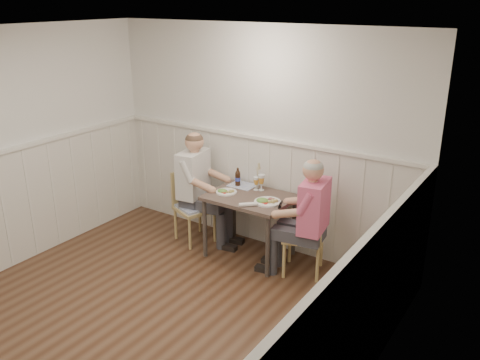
{
  "coord_description": "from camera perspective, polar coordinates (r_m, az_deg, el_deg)",
  "views": [
    {
      "loc": [
        2.95,
        -2.65,
        2.87
      ],
      "look_at": [
        0.13,
        1.64,
        1.0
      ],
      "focal_mm": 38.0,
      "sensor_mm": 36.0,
      "label": 1
    }
  ],
  "objects": [
    {
      "name": "plate_diner",
      "position": [
        5.8,
        -1.69,
        -1.26
      ],
      "size": [
        0.24,
        0.24,
        0.06
      ],
      "color": "white",
      "rests_on": "dining_table"
    },
    {
      "name": "gingham_mat",
      "position": [
        6.02,
        0.26,
        -0.6
      ],
      "size": [
        0.31,
        0.25,
        0.01
      ],
      "color": "#6274B1",
      "rests_on": "dining_table"
    },
    {
      "name": "beer_glass_a",
      "position": [
        5.83,
        2.42,
        0.01
      ],
      "size": [
        0.08,
        0.08,
        0.19
      ],
      "color": "silver",
      "rests_on": "dining_table"
    },
    {
      "name": "ground_plane",
      "position": [
        4.9,
        -12.36,
        -16.43
      ],
      "size": [
        4.5,
        4.5,
        0.0
      ],
      "primitive_type": "plane",
      "color": "#452918"
    },
    {
      "name": "chair_right",
      "position": [
        5.52,
        7.78,
        -5.88
      ],
      "size": [
        0.53,
        0.53,
        0.89
      ],
      "color": "tan",
      "rests_on": "ground"
    },
    {
      "name": "wainscot",
      "position": [
        4.96,
        -7.32,
        -6.26
      ],
      "size": [
        4.0,
        4.49,
        1.34
      ],
      "color": "silver",
      "rests_on": "ground"
    },
    {
      "name": "dining_table",
      "position": [
        5.75,
        1.09,
        -2.71
      ],
      "size": [
        0.94,
        0.7,
        0.75
      ],
      "color": "#473B35",
      "rests_on": "ground"
    },
    {
      "name": "beer_bottle",
      "position": [
        5.98,
        -0.25,
        0.23
      ],
      "size": [
        0.06,
        0.06,
        0.22
      ],
      "color": "black",
      "rests_on": "dining_table"
    },
    {
      "name": "room_shell",
      "position": [
        4.19,
        -13.89,
        0.57
      ],
      "size": [
        4.04,
        4.54,
        2.6
      ],
      "color": "silver",
      "rests_on": "ground"
    },
    {
      "name": "diner_cream",
      "position": [
        6.19,
        -4.86,
        -1.73
      ],
      "size": [
        0.69,
        0.48,
        1.4
      ],
      "color": "#3F3F47",
      "rests_on": "ground"
    },
    {
      "name": "rolled_napkin",
      "position": [
        5.42,
        0.93,
        -2.76
      ],
      "size": [
        0.18,
        0.17,
        0.04
      ],
      "color": "white",
      "rests_on": "dining_table"
    },
    {
      "name": "beer_glass_b",
      "position": [
        5.84,
        1.82,
        -0.16
      ],
      "size": [
        0.06,
        0.06,
        0.16
      ],
      "color": "silver",
      "rests_on": "dining_table"
    },
    {
      "name": "plate_man",
      "position": [
        5.52,
        3.0,
        -2.34
      ],
      "size": [
        0.29,
        0.29,
        0.07
      ],
      "color": "white",
      "rests_on": "dining_table"
    },
    {
      "name": "chair_left",
      "position": [
        6.25,
        -5.4,
        -2.65
      ],
      "size": [
        0.53,
        0.53,
        0.87
      ],
      "color": "tan",
      "rests_on": "ground"
    },
    {
      "name": "man_in_pink",
      "position": [
        5.4,
        7.76,
        -5.44
      ],
      "size": [
        0.67,
        0.47,
        1.36
      ],
      "color": "#3F3F47",
      "rests_on": "ground"
    },
    {
      "name": "grass_vase",
      "position": [
        5.88,
        1.93,
        0.42
      ],
      "size": [
        0.04,
        0.04,
        0.34
      ],
      "color": "silver",
      "rests_on": "dining_table"
    }
  ]
}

